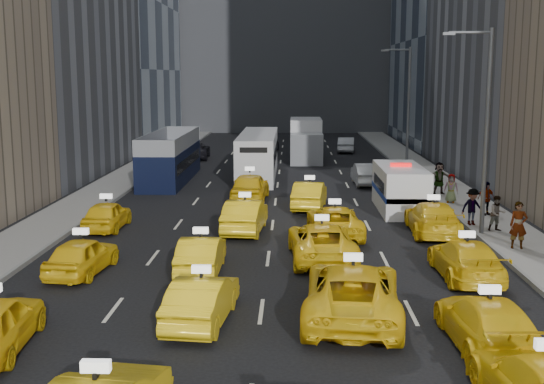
{
  "coord_description": "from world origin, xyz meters",
  "views": [
    {
      "loc": [
        0.89,
        -17.61,
        7.03
      ],
      "look_at": [
        0.05,
        11.62,
        2.0
      ],
      "focal_mm": 45.0,
      "sensor_mm": 36.0,
      "label": 1
    }
  ],
  "objects_px": {
    "double_decker": "(170,157)",
    "pedestrian_0": "(518,225)",
    "box_truck": "(306,140)",
    "nypd_van": "(400,189)",
    "city_bus": "(258,155)"
  },
  "relations": [
    {
      "from": "double_decker",
      "to": "city_bus",
      "type": "height_order",
      "value": "double_decker"
    },
    {
      "from": "city_bus",
      "to": "box_truck",
      "type": "distance_m",
      "value": 9.79
    },
    {
      "from": "double_decker",
      "to": "box_truck",
      "type": "distance_m",
      "value": 14.67
    },
    {
      "from": "double_decker",
      "to": "city_bus",
      "type": "relative_size",
      "value": 0.94
    },
    {
      "from": "box_truck",
      "to": "city_bus",
      "type": "bearing_deg",
      "value": -108.05
    },
    {
      "from": "box_truck",
      "to": "pedestrian_0",
      "type": "distance_m",
      "value": 30.61
    },
    {
      "from": "nypd_van",
      "to": "box_truck",
      "type": "bearing_deg",
      "value": 95.5
    },
    {
      "from": "nypd_van",
      "to": "city_bus",
      "type": "relative_size",
      "value": 0.51
    },
    {
      "from": "double_decker",
      "to": "pedestrian_0",
      "type": "xyz_separation_m",
      "value": [
        17.22,
        -18.23,
        -0.48
      ]
    },
    {
      "from": "city_bus",
      "to": "pedestrian_0",
      "type": "height_order",
      "value": "city_bus"
    },
    {
      "from": "city_bus",
      "to": "box_truck",
      "type": "xyz_separation_m",
      "value": [
        3.52,
        9.14,
        0.19
      ]
    },
    {
      "from": "pedestrian_0",
      "to": "city_bus",
      "type": "bearing_deg",
      "value": 128.1
    },
    {
      "from": "box_truck",
      "to": "pedestrian_0",
      "type": "bearing_deg",
      "value": -71.99
    },
    {
      "from": "city_bus",
      "to": "box_truck",
      "type": "relative_size",
      "value": 1.57
    },
    {
      "from": "box_truck",
      "to": "nypd_van",
      "type": "bearing_deg",
      "value": -74.94
    }
  ]
}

